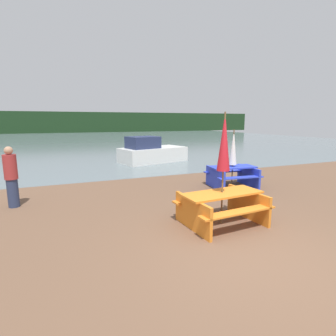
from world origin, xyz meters
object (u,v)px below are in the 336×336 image
picnic_table_orange (222,204)px  umbrella_white (233,148)px  picnic_table_blue (232,175)px  boat (151,152)px  umbrella_crimson (224,143)px  person (11,177)px

picnic_table_orange → umbrella_white: 3.61m
picnic_table_blue → umbrella_white: bearing=0.0°
boat → picnic_table_blue: bearing=-98.0°
picnic_table_blue → umbrella_crimson: size_ratio=0.69×
umbrella_crimson → picnic_table_blue: bearing=50.5°
umbrella_white → boat: 6.61m
picnic_table_orange → picnic_table_blue: size_ratio=1.11×
picnic_table_blue → umbrella_white: 0.95m
umbrella_crimson → person: umbrella_crimson is taller
picnic_table_orange → boat: bearing=81.3°
picnic_table_orange → umbrella_crimson: bearing=-104.0°
picnic_table_orange → person: bearing=145.6°
person → picnic_table_blue: bearing=-3.6°
umbrella_crimson → umbrella_white: bearing=50.5°
picnic_table_blue → boat: boat is taller
picnic_table_blue → boat: 6.56m
umbrella_white → boat: (-0.80, 6.51, -0.85)m
picnic_table_blue → boat: size_ratio=0.43×
umbrella_white → umbrella_crimson: size_ratio=0.81×
picnic_table_orange → umbrella_white: size_ratio=0.95×
picnic_table_orange → person: 5.53m
umbrella_white → person: size_ratio=1.23×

